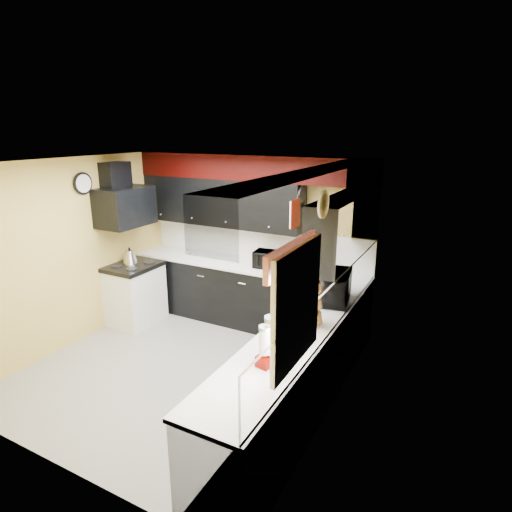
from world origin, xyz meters
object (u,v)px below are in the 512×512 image
Objects in this scene: microwave at (331,287)px; utensil_crock at (301,269)px; toaster_oven at (269,259)px; knife_block at (318,267)px; kettle at (130,257)px.

microwave is 4.41× the size of utensil_crock.
knife_block is at bearing -5.48° from toaster_oven.
utensil_crock is at bearing 32.46° from microwave.
knife_block is 2.78m from kettle.
utensil_crock is (0.51, -0.05, -0.05)m from toaster_oven.
microwave is at bearing -52.81° from knife_block.
knife_block is at bearing 18.99° from microwave.
toaster_oven is 0.74m from knife_block.
toaster_oven is 0.67× the size of microwave.
toaster_oven is 1.68× the size of knife_block.
utensil_crock is 0.64× the size of kettle.
knife_block is at bearing 13.45° from utensil_crock.
microwave reaches higher than toaster_oven.
kettle is at bearing -164.59° from utensil_crock.
kettle is (-1.94, -0.73, -0.04)m from toaster_oven.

